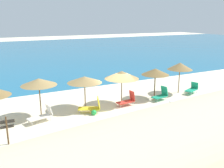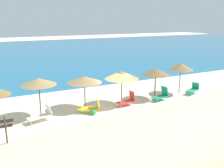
# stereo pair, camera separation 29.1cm
# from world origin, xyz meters

# --- Properties ---
(ground_plane) EXTENTS (160.00, 160.00, 0.00)m
(ground_plane) POSITION_xyz_m (0.00, 0.00, 0.00)
(ground_plane) COLOR beige
(sea_water) EXTENTS (160.00, 57.74, 0.01)m
(sea_water) POSITION_xyz_m (0.00, 35.11, 0.00)
(sea_water) COLOR #1E6B93
(sea_water) RESTS_ON ground_plane
(beach_umbrella_1) EXTENTS (2.42, 2.42, 2.69)m
(beach_umbrella_1) POSITION_xyz_m (-5.56, 0.84, 2.45)
(beach_umbrella_1) COLOR brown
(beach_umbrella_1) RESTS_ON ground_plane
(beach_umbrella_2) EXTENTS (2.58, 2.58, 2.45)m
(beach_umbrella_2) POSITION_xyz_m (-2.22, 0.94, 2.21)
(beach_umbrella_2) COLOR brown
(beach_umbrella_2) RESTS_ON ground_plane
(beach_umbrella_3) EXTENTS (2.70, 2.70, 2.66)m
(beach_umbrella_3) POSITION_xyz_m (0.70, 0.51, 2.35)
(beach_umbrella_3) COLOR brown
(beach_umbrella_3) RESTS_ON ground_plane
(beach_umbrella_4) EXTENTS (2.33, 2.33, 2.55)m
(beach_umbrella_4) POSITION_xyz_m (3.95, 0.52, 2.28)
(beach_umbrella_4) COLOR brown
(beach_umbrella_4) RESTS_ON ground_plane
(beach_umbrella_5) EXTENTS (2.23, 2.23, 2.78)m
(beach_umbrella_5) POSITION_xyz_m (6.84, 0.74, 2.46)
(beach_umbrella_5) COLOR brown
(beach_umbrella_5) RESTS_ON ground_plane
(lounge_chair_0) EXTENTS (1.50, 0.71, 1.11)m
(lounge_chair_0) POSITION_xyz_m (0.91, -0.07, 0.44)
(lounge_chair_0) COLOR red
(lounge_chair_0) RESTS_ON ground_plane
(lounge_chair_1) EXTENTS (1.58, 1.12, 0.95)m
(lounge_chair_1) POSITION_xyz_m (7.81, 0.01, 0.42)
(lounge_chair_1) COLOR #199972
(lounge_chair_1) RESTS_ON ground_plane
(lounge_chair_2) EXTENTS (1.71, 0.98, 1.07)m
(lounge_chair_2) POSITION_xyz_m (-5.69, -0.16, 0.44)
(lounge_chair_2) COLOR white
(lounge_chair_2) RESTS_ON ground_plane
(lounge_chair_3) EXTENTS (1.72, 1.29, 1.15)m
(lounge_chair_3) POSITION_xyz_m (-2.16, -0.20, 0.44)
(lounge_chair_3) COLOR yellow
(lounge_chair_3) RESTS_ON ground_plane
(lounge_chair_4) EXTENTS (1.50, 0.89, 1.13)m
(lounge_chair_4) POSITION_xyz_m (4.09, -0.21, 0.45)
(lounge_chair_4) COLOR #199972
(lounge_chair_4) RESTS_ON ground_plane
(wooden_signpost) EXTENTS (0.84, 0.11, 1.60)m
(wooden_signpost) POSITION_xyz_m (-8.03, -2.44, 0.96)
(wooden_signpost) COLOR brown
(wooden_signpost) RESTS_ON ground_plane
(beach_ball) EXTENTS (0.37, 0.37, 0.37)m
(beach_ball) POSITION_xyz_m (-2.23, -0.69, 0.18)
(beach_ball) COLOR green
(beach_ball) RESTS_ON ground_plane
(cooler_box) EXTENTS (0.62, 0.38, 0.31)m
(cooler_box) POSITION_xyz_m (4.18, -1.67, 0.16)
(cooler_box) COLOR white
(cooler_box) RESTS_ON ground_plane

